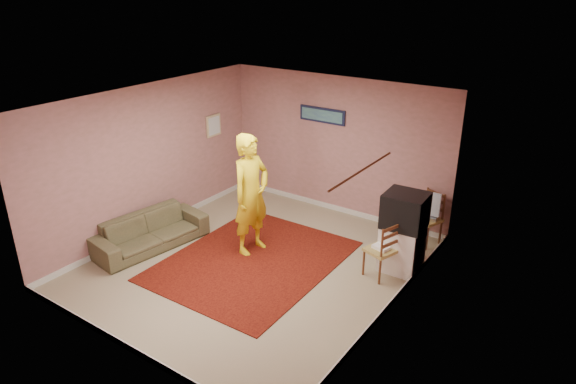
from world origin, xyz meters
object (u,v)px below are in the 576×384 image
Objects in this scene: sofa at (150,231)px; person at (251,195)px; tv_cabinet at (402,248)px; chair_b at (381,243)px; crt_tv at (405,210)px; chair_a at (428,213)px.

sofa is 0.96× the size of person.
chair_b is at bearing -117.36° from tv_cabinet.
chair_b reaches higher than sofa.
crt_tv reaches higher than chair_b.
tv_cabinet reaches higher than sofa.
chair_a is 2.97m from person.
chair_b is at bearing -119.34° from crt_tv.
crt_tv reaches higher than chair_a.
crt_tv is (-0.01, -0.00, 0.64)m from tv_cabinet.
tv_cabinet is at bearing -0.00° from crt_tv.
crt_tv is 1.24× the size of chair_a.
tv_cabinet is 1.45× the size of chair_b.
chair_b is 0.25× the size of person.
chair_b is (-0.19, -1.40, -0.01)m from chair_a.
tv_cabinet is at bearing 170.60° from chair_b.
chair_b is at bearing -77.86° from chair_a.
tv_cabinet is at bearing -56.70° from sofa.
sofa is 1.87m from person.
sofa is at bearing -51.54° from chair_b.
chair_a is at bearing 86.69° from crt_tv.
crt_tv is at bearing -56.66° from sofa.
person reaches higher than sofa.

